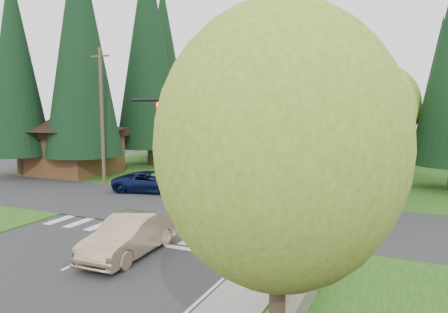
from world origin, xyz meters
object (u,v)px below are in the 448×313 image
Objects in this scene: suv_navy at (152,182)px; parked_car_b at (329,160)px; sedan_champagne at (130,235)px; parked_car_a at (297,180)px; parked_car_c at (349,152)px; parked_car_d at (344,150)px; parked_car_e at (361,142)px.

suv_navy is 18.90m from parked_car_b.
sedan_champagne is at bearing -162.91° from suv_navy.
parked_car_a is at bearing 77.55° from sedan_champagne.
parked_car_b is at bearing 82.21° from sedan_champagne.
parked_car_c is at bearing 81.72° from sedan_champagne.
parked_car_c is (0.97, 6.45, 0.07)m from parked_car_b.
parked_car_d is at bearing -30.84° from suv_navy.
parked_car_a is at bearing -100.57° from parked_car_c.
suv_navy is 1.09× the size of parked_car_c.
parked_car_e reaches higher than parked_car_b.
parked_car_d is at bearing 83.71° from sedan_champagne.
parked_car_a is 21.47m from parked_car_d.
parked_car_a is (2.88, 15.31, -0.07)m from sedan_champagne.
sedan_champagne is 27.60m from parked_car_b.
parked_car_a is (8.87, 4.55, 0.03)m from suv_navy.
parked_car_d is at bearing 88.96° from parked_car_b.
suv_navy is at bearing -154.59° from parked_car_a.
parked_car_a is 18.62m from parked_car_c.
suv_navy is 38.19m from parked_car_e.
parked_car_c is (9.84, 23.14, 0.06)m from suv_navy.
parked_car_b is at bearing -106.13° from parked_car_c.
suv_navy is 27.49m from parked_car_d.
suv_navy is 9.97m from parked_car_a.
parked_car_b is (0.00, 12.14, -0.04)m from parked_car_a.
sedan_champagne is at bearing -102.40° from parked_car_a.
suv_navy is at bearing -120.62° from parked_car_c.
parked_car_e is at bearing 87.29° from parked_car_b.
parked_car_b is 9.33m from parked_car_d.
parked_car_a reaches higher than parked_car_b.
parked_car_e is at bearing 84.03° from sedan_champagne.
suv_navy is 25.15m from parked_car_c.
parked_car_e is (9.46, 37.00, 0.01)m from suv_navy.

